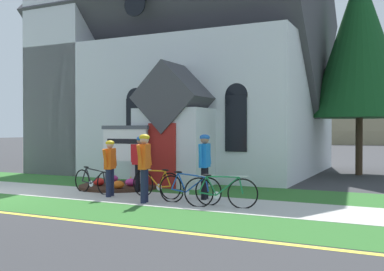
{
  "coord_description": "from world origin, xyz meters",
  "views": [
    {
      "loc": [
        10.99,
        -8.71,
        1.91
      ],
      "look_at": [
        4.81,
        4.12,
        1.7
      ],
      "focal_mm": 42.06,
      "sensor_mm": 36.0,
      "label": 1
    }
  ],
  "objects_px": {
    "bicycle_orange": "(157,184)",
    "roadside_conifer": "(360,42)",
    "church_sign": "(125,146)",
    "bicycle_green": "(93,181)",
    "cyclist_in_orange_jersey": "(144,162)",
    "cyclist_in_red_jersey": "(205,161)",
    "cyclist_in_white_jersey": "(110,164)",
    "cyclist_in_green_jersey": "(140,159)",
    "bicycle_black": "(220,192)",
    "bicycle_blue": "(189,189)"
  },
  "relations": [
    {
      "from": "bicycle_orange",
      "to": "roadside_conifer",
      "type": "xyz_separation_m",
      "value": [
        4.45,
        9.01,
        5.12
      ]
    },
    {
      "from": "church_sign",
      "to": "roadside_conifer",
      "type": "distance_m",
      "value": 10.76
    },
    {
      "from": "bicycle_green",
      "to": "cyclist_in_orange_jersey",
      "type": "height_order",
      "value": "cyclist_in_orange_jersey"
    },
    {
      "from": "cyclist_in_red_jersey",
      "to": "roadside_conifer",
      "type": "height_order",
      "value": "roadside_conifer"
    },
    {
      "from": "cyclist_in_white_jersey",
      "to": "church_sign",
      "type": "bearing_deg",
      "value": 113.63
    },
    {
      "from": "church_sign",
      "to": "cyclist_in_white_jersey",
      "type": "bearing_deg",
      "value": -66.37
    },
    {
      "from": "cyclist_in_green_jersey",
      "to": "cyclist_in_white_jersey",
      "type": "relative_size",
      "value": 1.06
    },
    {
      "from": "bicycle_green",
      "to": "bicycle_black",
      "type": "height_order",
      "value": "bicycle_black"
    },
    {
      "from": "bicycle_blue",
      "to": "cyclist_in_red_jersey",
      "type": "relative_size",
      "value": 1.0
    },
    {
      "from": "roadside_conifer",
      "to": "bicycle_black",
      "type": "bearing_deg",
      "value": -103.07
    },
    {
      "from": "bicycle_orange",
      "to": "cyclist_in_red_jersey",
      "type": "height_order",
      "value": "cyclist_in_red_jersey"
    },
    {
      "from": "bicycle_orange",
      "to": "cyclist_in_red_jersey",
      "type": "bearing_deg",
      "value": 12.39
    },
    {
      "from": "church_sign",
      "to": "bicycle_black",
      "type": "distance_m",
      "value": 5.04
    },
    {
      "from": "bicycle_black",
      "to": "cyclist_in_red_jersey",
      "type": "bearing_deg",
      "value": 130.68
    },
    {
      "from": "bicycle_black",
      "to": "cyclist_in_orange_jersey",
      "type": "xyz_separation_m",
      "value": [
        -2.03,
        -0.2,
        0.67
      ]
    },
    {
      "from": "bicycle_blue",
      "to": "cyclist_in_green_jersey",
      "type": "bearing_deg",
      "value": 151.74
    },
    {
      "from": "bicycle_orange",
      "to": "cyclist_in_orange_jersey",
      "type": "xyz_separation_m",
      "value": [
        0.17,
        -0.91,
        0.67
      ]
    },
    {
      "from": "bicycle_orange",
      "to": "bicycle_blue",
      "type": "distance_m",
      "value": 1.36
    },
    {
      "from": "bicycle_black",
      "to": "cyclist_in_white_jersey",
      "type": "xyz_separation_m",
      "value": [
        -3.47,
        0.3,
        0.53
      ]
    },
    {
      "from": "bicycle_green",
      "to": "bicycle_black",
      "type": "bearing_deg",
      "value": -8.18
    },
    {
      "from": "church_sign",
      "to": "cyclist_in_red_jersey",
      "type": "height_order",
      "value": "church_sign"
    },
    {
      "from": "bicycle_orange",
      "to": "cyclist_in_white_jersey",
      "type": "relative_size",
      "value": 1.08
    },
    {
      "from": "bicycle_green",
      "to": "cyclist_in_red_jersey",
      "type": "bearing_deg",
      "value": 6.31
    },
    {
      "from": "bicycle_blue",
      "to": "cyclist_in_orange_jersey",
      "type": "height_order",
      "value": "cyclist_in_orange_jersey"
    },
    {
      "from": "cyclist_in_red_jersey",
      "to": "bicycle_green",
      "type": "bearing_deg",
      "value": -173.69
    },
    {
      "from": "church_sign",
      "to": "cyclist_in_green_jersey",
      "type": "bearing_deg",
      "value": -37.87
    },
    {
      "from": "bicycle_green",
      "to": "cyclist_in_orange_jersey",
      "type": "xyz_separation_m",
      "value": [
        2.29,
        -0.82,
        0.69
      ]
    },
    {
      "from": "bicycle_black",
      "to": "cyclist_in_green_jersey",
      "type": "bearing_deg",
      "value": 156.17
    },
    {
      "from": "bicycle_blue",
      "to": "church_sign",
      "type": "bearing_deg",
      "value": 148.11
    },
    {
      "from": "bicycle_green",
      "to": "cyclist_in_white_jersey",
      "type": "height_order",
      "value": "cyclist_in_white_jersey"
    },
    {
      "from": "bicycle_blue",
      "to": "roadside_conifer",
      "type": "relative_size",
      "value": 0.2
    },
    {
      "from": "bicycle_blue",
      "to": "cyclist_in_white_jersey",
      "type": "bearing_deg",
      "value": 177.76
    },
    {
      "from": "church_sign",
      "to": "cyclist_in_orange_jersey",
      "type": "relative_size",
      "value": 1.14
    },
    {
      "from": "bicycle_blue",
      "to": "cyclist_in_white_jersey",
      "type": "xyz_separation_m",
      "value": [
        -2.54,
        0.1,
        0.54
      ]
    },
    {
      "from": "church_sign",
      "to": "bicycle_orange",
      "type": "height_order",
      "value": "church_sign"
    },
    {
      "from": "bicycle_black",
      "to": "roadside_conifer",
      "type": "bearing_deg",
      "value": 76.93
    },
    {
      "from": "cyclist_in_orange_jersey",
      "to": "roadside_conifer",
      "type": "relative_size",
      "value": 0.21
    },
    {
      "from": "cyclist_in_orange_jersey",
      "to": "cyclist_in_red_jersey",
      "type": "relative_size",
      "value": 1.01
    },
    {
      "from": "cyclist_in_red_jersey",
      "to": "bicycle_orange",
      "type": "bearing_deg",
      "value": -167.61
    },
    {
      "from": "bicycle_green",
      "to": "bicycle_black",
      "type": "relative_size",
      "value": 0.97
    },
    {
      "from": "bicycle_orange",
      "to": "cyclist_in_orange_jersey",
      "type": "bearing_deg",
      "value": -79.54
    },
    {
      "from": "bicycle_orange",
      "to": "bicycle_blue",
      "type": "relative_size",
      "value": 0.97
    },
    {
      "from": "bicycle_green",
      "to": "cyclist_in_red_jersey",
      "type": "xyz_separation_m",
      "value": [
        3.45,
        0.38,
        0.68
      ]
    },
    {
      "from": "bicycle_green",
      "to": "cyclist_in_white_jersey",
      "type": "distance_m",
      "value": 1.06
    },
    {
      "from": "bicycle_orange",
      "to": "bicycle_black",
      "type": "height_order",
      "value": "same"
    },
    {
      "from": "bicycle_green",
      "to": "cyclist_in_red_jersey",
      "type": "height_order",
      "value": "cyclist_in_red_jersey"
    },
    {
      "from": "cyclist_in_green_jersey",
      "to": "cyclist_in_orange_jersey",
      "type": "distance_m",
      "value": 1.95
    },
    {
      "from": "church_sign",
      "to": "cyclist_in_green_jersey",
      "type": "xyz_separation_m",
      "value": [
        1.21,
        -0.94,
        -0.35
      ]
    },
    {
      "from": "cyclist_in_white_jersey",
      "to": "bicycle_blue",
      "type": "bearing_deg",
      "value": -2.24
    },
    {
      "from": "bicycle_green",
      "to": "bicycle_blue",
      "type": "xyz_separation_m",
      "value": [
        3.38,
        -0.42,
        0.01
      ]
    }
  ]
}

